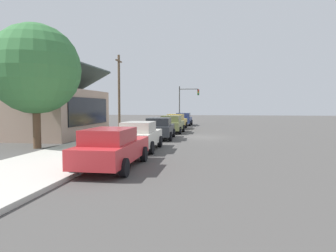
% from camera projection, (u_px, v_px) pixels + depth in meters
% --- Properties ---
extents(ground_plane, '(120.00, 120.00, 0.00)m').
position_uv_depth(ground_plane, '(199.00, 137.00, 24.24)').
color(ground_plane, '#4C4947').
extents(sidewalk_curb, '(60.00, 4.20, 0.16)m').
position_uv_depth(sidewalk_curb, '(130.00, 135.00, 25.06)').
color(sidewalk_curb, beige).
rests_on(sidewalk_curb, ground).
extents(car_cherry, '(4.89, 2.00, 1.59)m').
position_uv_depth(car_cherry, '(113.00, 148.00, 11.99)').
color(car_cherry, red).
rests_on(car_cherry, ground).
extents(car_ivory, '(4.47, 2.02, 1.59)m').
position_uv_depth(car_ivory, '(140.00, 136.00, 16.93)').
color(car_ivory, silver).
rests_on(car_ivory, ground).
extents(car_charcoal, '(4.61, 2.20, 1.59)m').
position_uv_depth(car_charcoal, '(160.00, 128.00, 22.74)').
color(car_charcoal, '#2D3035').
rests_on(car_charcoal, ground).
extents(car_olive, '(4.43, 2.07, 1.59)m').
position_uv_depth(car_olive, '(172.00, 124.00, 28.00)').
color(car_olive, olive).
rests_on(car_olive, ground).
extents(car_mustard, '(4.61, 2.12, 1.59)m').
position_uv_depth(car_mustard, '(176.00, 121.00, 33.14)').
color(car_mustard, gold).
rests_on(car_mustard, ground).
extents(car_navy, '(4.49, 2.04, 1.59)m').
position_uv_depth(car_navy, '(184.00, 119.00, 38.83)').
color(car_navy, navy).
rests_on(car_navy, ground).
extents(storefront_building, '(9.67, 7.21, 5.68)m').
position_uv_depth(storefront_building, '(49.00, 112.00, 24.66)').
color(storefront_building, tan).
rests_on(storefront_building, ground).
extents(shade_tree, '(5.10, 5.10, 7.10)m').
position_uv_depth(shade_tree, '(35.00, 69.00, 17.47)').
color(shade_tree, brown).
rests_on(shade_tree, ground).
extents(traffic_light_main, '(0.37, 2.79, 5.20)m').
position_uv_depth(traffic_light_main, '(187.00, 99.00, 42.50)').
color(traffic_light_main, '#383833').
rests_on(traffic_light_main, ground).
extents(utility_pole_wooden, '(1.80, 0.24, 7.50)m').
position_uv_depth(utility_pole_wooden, '(119.00, 91.00, 30.56)').
color(utility_pole_wooden, brown).
rests_on(utility_pole_wooden, ground).
extents(fire_hydrant_red, '(0.22, 0.22, 0.71)m').
position_uv_depth(fire_hydrant_red, '(163.00, 124.00, 32.63)').
color(fire_hydrant_red, red).
rests_on(fire_hydrant_red, sidewalk_curb).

